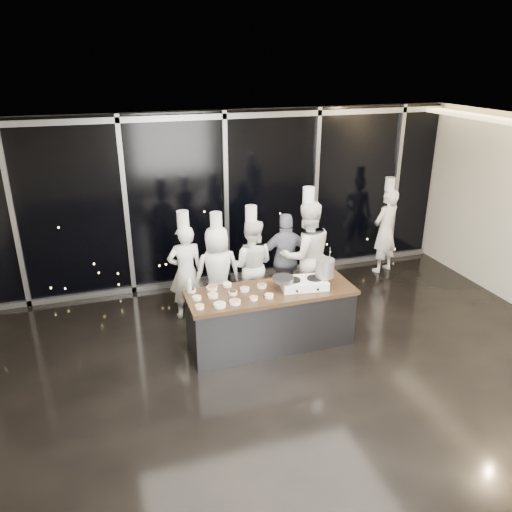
{
  "coord_description": "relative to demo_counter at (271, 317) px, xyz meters",
  "views": [
    {
      "loc": [
        -2.22,
        -5.25,
        4.07
      ],
      "look_at": [
        -0.13,
        1.2,
        1.34
      ],
      "focal_mm": 35.0,
      "sensor_mm": 36.0,
      "label": 1
    }
  ],
  "objects": [
    {
      "name": "stove",
      "position": [
        0.5,
        -0.04,
        0.51
      ],
      "size": [
        0.72,
        0.5,
        0.14
      ],
      "rotation": [
        0.0,
        0.0,
        -0.13
      ],
      "color": "white",
      "rests_on": "demo_counter"
    },
    {
      "name": "guest",
      "position": [
        0.71,
        1.22,
        0.37
      ],
      "size": [
        1.02,
        0.6,
        1.64
      ],
      "rotation": [
        0.0,
        0.0,
        2.92
      ],
      "color": "#141D39",
      "rests_on": "ground"
    },
    {
      "name": "room_shell",
      "position": [
        0.18,
        -0.9,
        1.79
      ],
      "size": [
        9.02,
        7.02,
        3.21
      ],
      "color": "beige",
      "rests_on": "ground"
    },
    {
      "name": "chef_left",
      "position": [
        -0.52,
        1.13,
        0.35
      ],
      "size": [
        0.78,
        0.52,
        1.8
      ],
      "rotation": [
        0.0,
        0.0,
        3.17
      ],
      "color": "white",
      "rests_on": "ground"
    },
    {
      "name": "ground",
      "position": [
        0.0,
        -0.9,
        -0.45
      ],
      "size": [
        9.0,
        9.0,
        0.0
      ],
      "primitive_type": "plane",
      "color": "black",
      "rests_on": "ground"
    },
    {
      "name": "chef_side",
      "position": [
        3.1,
        1.94,
        0.41
      ],
      "size": [
        0.72,
        0.6,
        1.92
      ],
      "rotation": [
        0.0,
        0.0,
        3.5
      ],
      "color": "white",
      "rests_on": "ground"
    },
    {
      "name": "window_wall",
      "position": [
        0.0,
        2.53,
        1.14
      ],
      "size": [
        8.9,
        0.11,
        3.2
      ],
      "color": "black",
      "rests_on": "ground"
    },
    {
      "name": "stock_pot",
      "position": [
        0.81,
        -0.07,
        0.72
      ],
      "size": [
        0.31,
        0.31,
        0.27
      ],
      "primitive_type": "cylinder",
      "rotation": [
        0.0,
        0.0,
        -0.13
      ],
      "color": "#A8A8AB",
      "rests_on": "stove"
    },
    {
      "name": "squeeze_bottle",
      "position": [
        -1.14,
        0.3,
        0.57
      ],
      "size": [
        0.07,
        0.07,
        0.27
      ],
      "color": "silver",
      "rests_on": "demo_counter"
    },
    {
      "name": "chef_center",
      "position": [
        0.08,
        1.2,
        0.36
      ],
      "size": [
        0.96,
        0.86,
        1.84
      ],
      "rotation": [
        0.0,
        0.0,
        2.74
      ],
      "color": "white",
      "rests_on": "ground"
    },
    {
      "name": "frying_pan",
      "position": [
        0.18,
        -0.01,
        0.61
      ],
      "size": [
        0.57,
        0.36,
        0.05
      ],
      "rotation": [
        0.0,
        0.0,
        -0.13
      ],
      "color": "gray",
      "rests_on": "stove"
    },
    {
      "name": "demo_counter",
      "position": [
        0.0,
        0.0,
        0.0
      ],
      "size": [
        2.46,
        0.86,
        0.9
      ],
      "color": "#36363B",
      "rests_on": "ground"
    },
    {
      "name": "prep_bowls",
      "position": [
        -0.66,
        0.01,
        0.47
      ],
      "size": [
        1.14,
        0.74,
        0.05
      ],
      "color": "white",
      "rests_on": "demo_counter"
    },
    {
      "name": "chef_far_left",
      "position": [
        -1.02,
        1.27,
        0.37
      ],
      "size": [
        0.6,
        0.4,
        1.83
      ],
      "rotation": [
        0.0,
        0.0,
        3.17
      ],
      "color": "white",
      "rests_on": "ground"
    },
    {
      "name": "chef_right",
      "position": [
        0.98,
        0.98,
        0.5
      ],
      "size": [
        0.92,
        0.72,
        2.13
      ],
      "rotation": [
        0.0,
        0.0,
        3.14
      ],
      "color": "white",
      "rests_on": "ground"
    }
  ]
}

